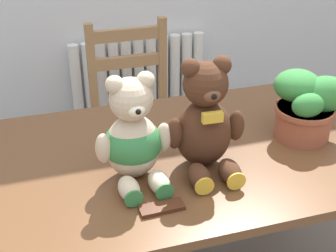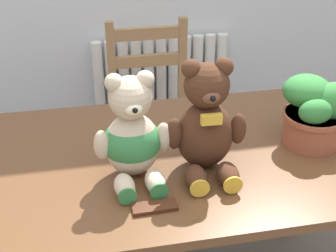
{
  "view_description": "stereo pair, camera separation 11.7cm",
  "coord_description": "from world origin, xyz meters",
  "px_view_note": "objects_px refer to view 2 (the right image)",
  "views": [
    {
      "loc": [
        -0.37,
        -0.82,
        1.58
      ],
      "look_at": [
        -0.02,
        0.33,
        0.91
      ],
      "focal_mm": 50.0,
      "sensor_mm": 36.0,
      "label": 1
    },
    {
      "loc": [
        -0.25,
        -0.85,
        1.58
      ],
      "look_at": [
        -0.02,
        0.33,
        0.91
      ],
      "focal_mm": 50.0,
      "sensor_mm": 36.0,
      "label": 2
    }
  ],
  "objects_px": {
    "teddy_bear_left": "(132,137)",
    "potted_plant": "(316,111)",
    "chocolate_bar": "(155,207)",
    "wooden_chair_behind": "(153,119)",
    "teddy_bear_right": "(206,124)"
  },
  "relations": [
    {
      "from": "teddy_bear_right",
      "to": "chocolate_bar",
      "type": "relative_size",
      "value": 2.86
    },
    {
      "from": "teddy_bear_left",
      "to": "potted_plant",
      "type": "xyz_separation_m",
      "value": [
        0.62,
        0.07,
        -0.01
      ]
    },
    {
      "from": "wooden_chair_behind",
      "to": "chocolate_bar",
      "type": "distance_m",
      "value": 1.12
    },
    {
      "from": "chocolate_bar",
      "to": "teddy_bear_right",
      "type": "bearing_deg",
      "value": 42.62
    },
    {
      "from": "wooden_chair_behind",
      "to": "teddy_bear_left",
      "type": "relative_size",
      "value": 2.81
    },
    {
      "from": "teddy_bear_right",
      "to": "potted_plant",
      "type": "bearing_deg",
      "value": -166.88
    },
    {
      "from": "teddy_bear_right",
      "to": "potted_plant",
      "type": "height_order",
      "value": "teddy_bear_right"
    },
    {
      "from": "chocolate_bar",
      "to": "wooden_chair_behind",
      "type": "bearing_deg",
      "value": 80.64
    },
    {
      "from": "potted_plant",
      "to": "teddy_bear_right",
      "type": "bearing_deg",
      "value": -169.29
    },
    {
      "from": "teddy_bear_left",
      "to": "potted_plant",
      "type": "bearing_deg",
      "value": -176.56
    },
    {
      "from": "teddy_bear_left",
      "to": "potted_plant",
      "type": "relative_size",
      "value": 1.35
    },
    {
      "from": "teddy_bear_left",
      "to": "teddy_bear_right",
      "type": "xyz_separation_m",
      "value": [
        0.22,
        -0.0,
        0.02
      ]
    },
    {
      "from": "teddy_bear_left",
      "to": "chocolate_bar",
      "type": "height_order",
      "value": "teddy_bear_left"
    },
    {
      "from": "wooden_chair_behind",
      "to": "teddy_bear_right",
      "type": "xyz_separation_m",
      "value": [
        0.01,
        -0.89,
        0.45
      ]
    },
    {
      "from": "teddy_bear_left",
      "to": "chocolate_bar",
      "type": "relative_size",
      "value": 2.67
    }
  ]
}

